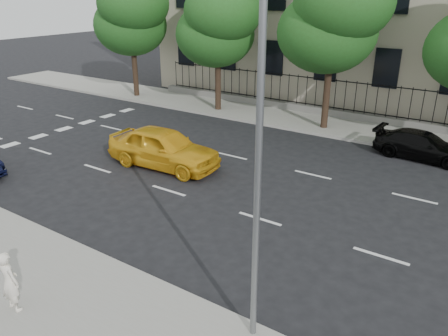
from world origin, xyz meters
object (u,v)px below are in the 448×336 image
(black_sedan, at_px, (423,146))
(woman_near, at_px, (10,281))
(street_light, at_px, (274,106))
(yellow_taxi, at_px, (164,148))

(black_sedan, distance_m, woman_near, 17.29)
(street_light, xyz_separation_m, yellow_taxi, (-8.27, 6.09, -4.29))
(street_light, height_order, yellow_taxi, street_light)
(street_light, distance_m, yellow_taxi, 11.13)
(black_sedan, height_order, woman_near, woman_near)
(yellow_taxi, relative_size, black_sedan, 1.19)
(yellow_taxi, xyz_separation_m, black_sedan, (9.11, 7.18, -0.24))
(woman_near, bearing_deg, yellow_taxi, -69.65)
(street_light, distance_m, black_sedan, 14.04)
(yellow_taxi, bearing_deg, woman_near, -163.91)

